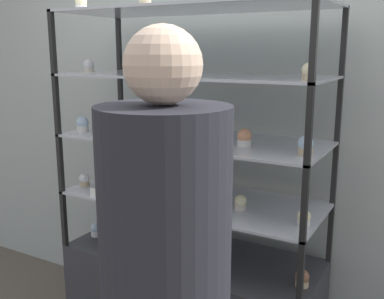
% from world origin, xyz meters
% --- Properties ---
extents(back_wall, '(8.00, 0.05, 2.60)m').
position_xyz_m(back_wall, '(0.00, 0.42, 1.30)').
color(back_wall, '#A8B2AD').
rests_on(back_wall, ground_plane).
extents(display_riser_lower, '(1.31, 0.54, 0.31)m').
position_xyz_m(display_riser_lower, '(0.00, 0.00, 0.88)').
color(display_riser_lower, black).
rests_on(display_riser_lower, display_base).
extents(display_riser_middle, '(1.31, 0.54, 0.31)m').
position_xyz_m(display_riser_middle, '(0.00, 0.00, 1.19)').
color(display_riser_middle, black).
rests_on(display_riser_middle, display_riser_lower).
extents(display_riser_upper, '(1.31, 0.54, 0.31)m').
position_xyz_m(display_riser_upper, '(0.00, 0.00, 1.50)').
color(display_riser_upper, black).
rests_on(display_riser_upper, display_riser_middle).
extents(display_riser_top, '(1.31, 0.54, 0.31)m').
position_xyz_m(display_riser_top, '(0.00, 0.00, 1.81)').
color(display_riser_top, black).
rests_on(display_riser_top, display_riser_upper).
extents(layer_cake_centerpiece, '(0.21, 0.21, 0.10)m').
position_xyz_m(layer_cake_centerpiece, '(0.03, -0.01, 0.95)').
color(layer_cake_centerpiece, beige).
rests_on(layer_cake_centerpiece, display_riser_lower).
extents(cupcake_0, '(0.06, 0.06, 0.08)m').
position_xyz_m(cupcake_0, '(-0.58, -0.08, 0.63)').
color(cupcake_0, white).
rests_on(cupcake_0, display_base).
extents(cupcake_1, '(0.06, 0.06, 0.08)m').
position_xyz_m(cupcake_1, '(-0.01, -0.05, 0.63)').
color(cupcake_1, '#CCB28C').
rests_on(cupcake_1, display_base).
extents(cupcake_2, '(0.06, 0.06, 0.08)m').
position_xyz_m(cupcake_2, '(0.60, -0.05, 0.63)').
color(cupcake_2, '#CCB28C').
rests_on(cupcake_2, display_base).
extents(price_tag_0, '(0.04, 0.00, 0.04)m').
position_xyz_m(price_tag_0, '(-0.37, -0.25, 0.61)').
color(price_tag_0, white).
rests_on(price_tag_0, display_base).
extents(cupcake_3, '(0.06, 0.06, 0.07)m').
position_xyz_m(cupcake_3, '(-0.61, -0.13, 0.93)').
color(cupcake_3, '#CCB28C').
rests_on(cupcake_3, display_riser_lower).
extents(cupcake_4, '(0.06, 0.06, 0.07)m').
position_xyz_m(cupcake_4, '(-0.29, -0.11, 0.93)').
color(cupcake_4, '#CCB28C').
rests_on(cupcake_4, display_riser_lower).
extents(cupcake_5, '(0.06, 0.06, 0.07)m').
position_xyz_m(cupcake_5, '(0.29, -0.05, 0.93)').
color(cupcake_5, beige).
rests_on(cupcake_5, display_riser_lower).
extents(cupcake_6, '(0.06, 0.06, 0.07)m').
position_xyz_m(cupcake_6, '(0.60, -0.10, 0.93)').
color(cupcake_6, white).
rests_on(cupcake_6, display_riser_lower).
extents(price_tag_1, '(0.04, 0.00, 0.04)m').
position_xyz_m(price_tag_1, '(-0.44, -0.25, 0.92)').
color(price_tag_1, white).
rests_on(price_tag_1, display_riser_lower).
extents(cupcake_7, '(0.06, 0.06, 0.08)m').
position_xyz_m(cupcake_7, '(-0.59, -0.14, 1.25)').
color(cupcake_7, white).
rests_on(cupcake_7, display_riser_middle).
extents(cupcake_8, '(0.06, 0.06, 0.08)m').
position_xyz_m(cupcake_8, '(-0.31, -0.14, 1.25)').
color(cupcake_8, '#CCB28C').
rests_on(cupcake_8, display_riser_middle).
extents(cupcake_9, '(0.06, 0.06, 0.08)m').
position_xyz_m(cupcake_9, '(-0.00, -0.08, 1.25)').
color(cupcake_9, white).
rests_on(cupcake_9, display_riser_middle).
extents(cupcake_10, '(0.06, 0.06, 0.08)m').
position_xyz_m(cupcake_10, '(0.31, -0.06, 1.25)').
color(cupcake_10, white).
rests_on(cupcake_10, display_riser_middle).
extents(cupcake_11, '(0.06, 0.06, 0.08)m').
position_xyz_m(cupcake_11, '(0.59, -0.10, 1.25)').
color(cupcake_11, '#CCB28C').
rests_on(cupcake_11, display_riser_middle).
extents(price_tag_2, '(0.04, 0.00, 0.04)m').
position_xyz_m(price_tag_2, '(0.31, -0.25, 1.23)').
color(price_tag_2, white).
rests_on(price_tag_2, display_riser_middle).
extents(cupcake_12, '(0.06, 0.06, 0.07)m').
position_xyz_m(cupcake_12, '(-0.59, -0.06, 1.55)').
color(cupcake_12, beige).
rests_on(cupcake_12, display_riser_upper).
extents(cupcake_13, '(0.06, 0.06, 0.07)m').
position_xyz_m(cupcake_13, '(0.00, -0.05, 1.55)').
color(cupcake_13, white).
rests_on(cupcake_13, display_riser_upper).
extents(cupcake_14, '(0.06, 0.06, 0.07)m').
position_xyz_m(cupcake_14, '(0.59, -0.12, 1.55)').
color(cupcake_14, '#CCB28C').
rests_on(cupcake_14, display_riser_upper).
extents(price_tag_3, '(0.04, 0.00, 0.04)m').
position_xyz_m(price_tag_3, '(-0.20, -0.25, 1.54)').
color(price_tag_3, white).
rests_on(price_tag_3, display_riser_upper).
extents(cupcake_15, '(0.06, 0.06, 0.07)m').
position_xyz_m(cupcake_15, '(-0.58, -0.11, 1.86)').
color(cupcake_15, white).
rests_on(cupcake_15, display_riser_top).
extents(donut_glazed, '(0.13, 0.13, 0.03)m').
position_xyz_m(donut_glazed, '(-0.31, 0.04, 1.84)').
color(donut_glazed, brown).
rests_on(donut_glazed, display_riser_top).
extents(customer_figure, '(0.40, 0.40, 1.70)m').
position_xyz_m(customer_figure, '(0.38, -0.84, 0.91)').
color(customer_figure, black).
rests_on(customer_figure, ground_plane).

